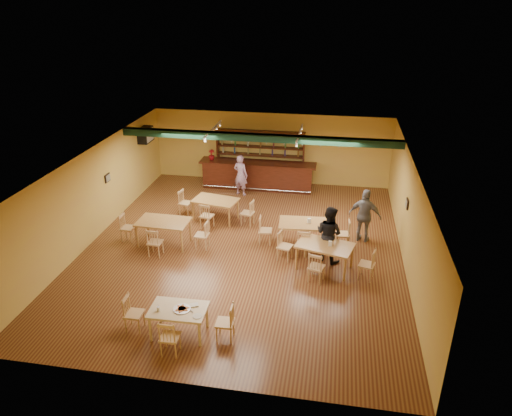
% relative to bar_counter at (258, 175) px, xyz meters
% --- Properties ---
extents(floor, '(12.00, 12.00, 0.00)m').
position_rel_bar_counter_xyz_m(floor, '(0.42, -5.15, -0.56)').
color(floor, '#532917').
rests_on(floor, ground).
extents(ceiling_beam, '(10.00, 0.30, 0.25)m').
position_rel_bar_counter_xyz_m(ceiling_beam, '(0.42, -2.35, 2.31)').
color(ceiling_beam, black).
rests_on(ceiling_beam, ceiling).
extents(track_rail_left, '(0.05, 2.50, 0.05)m').
position_rel_bar_counter_xyz_m(track_rail_left, '(-1.38, -1.75, 2.38)').
color(track_rail_left, silver).
rests_on(track_rail_left, ceiling).
extents(track_rail_right, '(0.05, 2.50, 0.05)m').
position_rel_bar_counter_xyz_m(track_rail_right, '(1.82, -1.75, 2.38)').
color(track_rail_right, silver).
rests_on(track_rail_right, ceiling).
extents(ac_unit, '(0.34, 0.70, 0.48)m').
position_rel_bar_counter_xyz_m(ac_unit, '(-4.38, -0.95, 1.79)').
color(ac_unit, silver).
rests_on(ac_unit, wall_left).
extents(picture_left, '(0.04, 0.34, 0.28)m').
position_rel_bar_counter_xyz_m(picture_left, '(-4.55, -4.15, 1.14)').
color(picture_left, black).
rests_on(picture_left, wall_left).
extents(picture_right, '(0.04, 0.34, 0.28)m').
position_rel_bar_counter_xyz_m(picture_right, '(5.39, -4.65, 1.14)').
color(picture_right, black).
rests_on(picture_right, wall_right).
extents(bar_counter, '(4.83, 0.85, 1.13)m').
position_rel_bar_counter_xyz_m(bar_counter, '(0.00, 0.00, 0.00)').
color(bar_counter, '#38160B').
rests_on(bar_counter, ground).
extents(back_bar_hutch, '(3.73, 0.40, 2.28)m').
position_rel_bar_counter_xyz_m(back_bar_hutch, '(0.00, 0.63, 0.57)').
color(back_bar_hutch, '#38160B').
rests_on(back_bar_hutch, ground).
extents(poinsettia, '(0.31, 0.31, 0.44)m').
position_rel_bar_counter_xyz_m(poinsettia, '(-1.96, 0.00, 0.78)').
color(poinsettia, maroon).
rests_on(poinsettia, bar_counter).
extents(dining_table_a, '(1.71, 1.22, 0.78)m').
position_rel_bar_counter_xyz_m(dining_table_a, '(-0.98, -3.28, -0.18)').
color(dining_table_a, '#B0773E').
rests_on(dining_table_a, ground).
extents(dining_table_b, '(1.68, 1.08, 0.80)m').
position_rel_bar_counter_xyz_m(dining_table_b, '(2.31, -4.65, -0.16)').
color(dining_table_b, '#B0773E').
rests_on(dining_table_b, ground).
extents(dining_table_c, '(1.69, 1.05, 0.83)m').
position_rel_bar_counter_xyz_m(dining_table_c, '(-2.17, -5.36, -0.15)').
color(dining_table_c, '#B0773E').
rests_on(dining_table_c, ground).
extents(dining_table_d, '(1.81, 1.36, 0.81)m').
position_rel_bar_counter_xyz_m(dining_table_d, '(3.03, -6.01, -0.16)').
color(dining_table_d, '#B0773E').
rests_on(dining_table_d, ground).
extents(near_table, '(1.36, 0.89, 0.72)m').
position_rel_bar_counter_xyz_m(near_table, '(-0.27, -9.61, -0.20)').
color(near_table, beige).
rests_on(near_table, ground).
extents(pizza_tray, '(0.43, 0.43, 0.01)m').
position_rel_bar_counter_xyz_m(pizza_tray, '(-0.17, -9.61, 0.16)').
color(pizza_tray, silver).
rests_on(pizza_tray, near_table).
extents(parmesan_shaker, '(0.08, 0.08, 0.11)m').
position_rel_bar_counter_xyz_m(parmesan_shaker, '(-0.70, -9.76, 0.21)').
color(parmesan_shaker, '#EAE5C6').
rests_on(parmesan_shaker, near_table).
extents(napkin_stack, '(0.24, 0.22, 0.03)m').
position_rel_bar_counter_xyz_m(napkin_stack, '(0.07, -9.42, 0.17)').
color(napkin_stack, white).
rests_on(napkin_stack, near_table).
extents(pizza_server, '(0.30, 0.28, 0.00)m').
position_rel_bar_counter_xyz_m(pizza_server, '(-0.03, -9.56, 0.17)').
color(pizza_server, silver).
rests_on(pizza_server, pizza_tray).
extents(side_plate, '(0.22, 0.22, 0.01)m').
position_rel_bar_counter_xyz_m(side_plate, '(0.26, -9.80, 0.16)').
color(side_plate, white).
rests_on(side_plate, near_table).
extents(patron_bar, '(0.71, 0.58, 1.68)m').
position_rel_bar_counter_xyz_m(patron_bar, '(-0.56, -0.83, 0.27)').
color(patron_bar, '#9D53B4').
rests_on(patron_bar, ground).
extents(patron_right_a, '(1.09, 1.03, 1.77)m').
position_rel_bar_counter_xyz_m(patron_right_a, '(3.11, -5.45, 0.32)').
color(patron_right_a, black).
rests_on(patron_right_a, ground).
extents(patron_right_b, '(1.14, 0.71, 1.81)m').
position_rel_bar_counter_xyz_m(patron_right_b, '(4.23, -4.01, 0.34)').
color(patron_right_b, gray).
rests_on(patron_right_b, ground).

